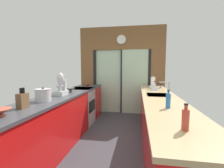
# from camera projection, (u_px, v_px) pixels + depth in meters

# --- Properties ---
(ground_plane) EXTENTS (5.04, 7.60, 0.02)m
(ground_plane) POSITION_uv_depth(u_px,v_px,m) (112.00, 137.00, 3.20)
(ground_plane) COLOR #38383D
(back_wall_unit) EXTENTS (2.64, 0.12, 2.70)m
(back_wall_unit) POSITION_uv_depth(u_px,v_px,m) (121.00, 65.00, 4.82)
(back_wall_unit) COLOR brown
(back_wall_unit) RESTS_ON ground_plane
(left_counter_run) EXTENTS (0.62, 3.80, 0.92)m
(left_counter_run) POSITION_uv_depth(u_px,v_px,m) (59.00, 120.00, 2.84)
(left_counter_run) COLOR red
(left_counter_run) RESTS_ON ground_plane
(right_counter_run) EXTENTS (0.62, 3.80, 0.92)m
(right_counter_run) POSITION_uv_depth(u_px,v_px,m) (160.00, 123.00, 2.71)
(right_counter_run) COLOR red
(right_counter_run) RESTS_ON ground_plane
(sink_faucet) EXTENTS (0.19, 0.02, 0.25)m
(sink_faucet) POSITION_uv_depth(u_px,v_px,m) (167.00, 86.00, 2.87)
(sink_faucet) COLOR #B7BABC
(sink_faucet) RESTS_ON right_counter_run
(oven_range) EXTENTS (0.60, 0.60, 0.92)m
(oven_range) POSITION_uv_depth(u_px,v_px,m) (81.00, 106.00, 3.94)
(oven_range) COLOR #B7BABC
(oven_range) RESTS_ON ground_plane
(mixing_bowl_near) EXTENTS (0.21, 0.21, 0.07)m
(mixing_bowl_near) POSITION_uv_depth(u_px,v_px,m) (1.00, 112.00, 1.60)
(mixing_bowl_near) COLOR #BC4C38
(mixing_bowl_near) RESTS_ON left_counter_run
(mixing_bowl_mid) EXTENTS (0.19, 0.19, 0.08)m
(mixing_bowl_mid) POSITION_uv_depth(u_px,v_px,m) (71.00, 90.00, 3.26)
(mixing_bowl_mid) COLOR #514C47
(mixing_bowl_mid) RESTS_ON left_counter_run
(mixing_bowl_far) EXTENTS (0.18, 0.18, 0.06)m
(mixing_bowl_far) POSITION_uv_depth(u_px,v_px,m) (87.00, 85.00, 4.34)
(mixing_bowl_far) COLOR #BC4C38
(mixing_bowl_far) RESTS_ON left_counter_run
(knife_block) EXTENTS (0.08, 0.14, 0.26)m
(knife_block) POSITION_uv_depth(u_px,v_px,m) (23.00, 100.00, 1.90)
(knife_block) COLOR brown
(knife_block) RESTS_ON left_counter_run
(stand_mixer) EXTENTS (0.17, 0.27, 0.42)m
(stand_mixer) POSITION_uv_depth(u_px,v_px,m) (61.00, 87.00, 2.85)
(stand_mixer) COLOR #B7BABC
(stand_mixer) RESTS_ON left_counter_run
(stock_pot) EXTENTS (0.23, 0.23, 0.22)m
(stock_pot) POSITION_uv_depth(u_px,v_px,m) (43.00, 95.00, 2.31)
(stock_pot) COLOR #B7BABC
(stock_pot) RESTS_ON left_counter_run
(kettle) EXTENTS (0.27, 0.19, 0.22)m
(kettle) POSITION_uv_depth(u_px,v_px,m) (155.00, 86.00, 3.47)
(kettle) COLOR #B7BABC
(kettle) RESTS_ON right_counter_run
(soap_bottle_near) EXTENTS (0.06, 0.06, 0.22)m
(soap_bottle_near) POSITION_uv_depth(u_px,v_px,m) (185.00, 119.00, 1.22)
(soap_bottle_near) COLOR #B23D2D
(soap_bottle_near) RESTS_ON right_counter_run
(soap_bottle_far) EXTENTS (0.06, 0.06, 0.23)m
(soap_bottle_far) POSITION_uv_depth(u_px,v_px,m) (168.00, 100.00, 1.91)
(soap_bottle_far) COLOR #286BB7
(soap_bottle_far) RESTS_ON right_counter_run
(paper_towel_roll) EXTENTS (0.13, 0.13, 0.31)m
(paper_towel_roll) POSITION_uv_depth(u_px,v_px,m) (153.00, 83.00, 3.85)
(paper_towel_roll) COLOR #B7BABC
(paper_towel_roll) RESTS_ON right_counter_run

